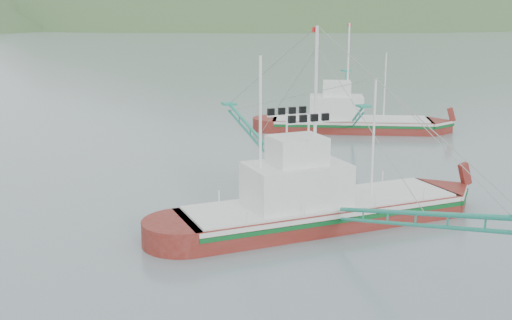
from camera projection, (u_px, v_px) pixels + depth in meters
name	position (u px, v px, depth m)	size (l,w,h in m)	color
ground	(292.00, 243.00, 34.16)	(1200.00, 1200.00, 0.00)	slate
main_boat	(318.00, 196.00, 36.67)	(16.88, 30.02, 12.17)	maroon
bg_boat_right	(351.00, 108.00, 64.37)	(16.18, 27.29, 11.60)	maroon
headland_right	(373.00, 23.00, 504.98)	(684.00, 432.00, 306.00)	#3A592E
ridge_distant	(86.00, 21.00, 559.66)	(960.00, 400.00, 240.00)	slate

